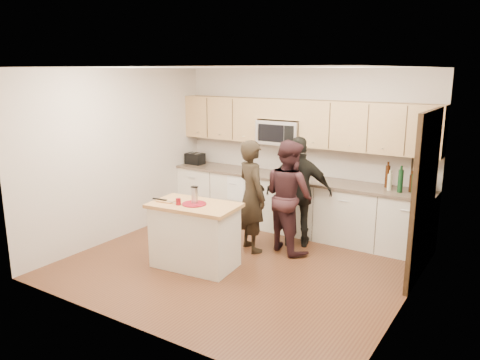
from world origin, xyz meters
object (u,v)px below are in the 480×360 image
Objects in this scene: island at (195,235)px; woman_center at (289,196)px; woman_right at (299,192)px; woman_left at (252,196)px; toaster at (195,159)px.

woman_center is (0.81, 1.24, 0.39)m from island.
woman_right is at bearing 54.48° from island.
woman_center reaches higher than island.
woman_center is 0.26m from woman_right.
woman_right reaches higher than woman_left.
toaster is at bearing 121.78° from island.
woman_right is at bearing -12.74° from toaster.
island is 1.76m from woman_right.
woman_right is (0.85, 1.49, 0.40)m from island.
woman_left is (0.34, 0.95, 0.39)m from island.
woman_right is (2.42, -0.55, -0.19)m from toaster.
toaster is (-1.57, 2.04, 0.59)m from island.
woman_right is (0.04, 0.26, 0.01)m from woman_center.
toaster is 0.19× the size of woman_center.
toaster is 2.52m from woman_center.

